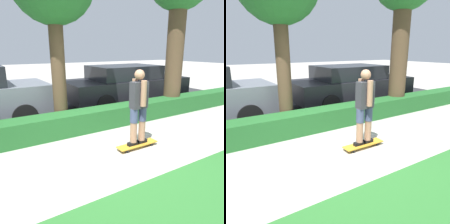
{
  "view_description": "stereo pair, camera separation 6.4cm",
  "coord_description": "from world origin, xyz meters",
  "views": [
    {
      "loc": [
        -2.2,
        -3.31,
        2.03
      ],
      "look_at": [
        0.2,
        0.6,
        0.71
      ],
      "focal_mm": 35.0,
      "sensor_mm": 36.0,
      "label": 1
    },
    {
      "loc": [
        -2.26,
        -3.28,
        2.03
      ],
      "look_at": [
        0.2,
        0.6,
        0.71
      ],
      "focal_mm": 35.0,
      "sensor_mm": 36.0,
      "label": 2
    }
  ],
  "objects": [
    {
      "name": "skater_person",
      "position": [
        0.51,
        0.06,
        0.92
      ],
      "size": [
        0.48,
        0.4,
        1.57
      ],
      "color": "black",
      "rests_on": "skateboard"
    },
    {
      "name": "hedge_row",
      "position": [
        0.0,
        1.6,
        0.26
      ],
      "size": [
        15.35,
        0.6,
        0.53
      ],
      "color": "#236028",
      "rests_on": "ground_plane"
    },
    {
      "name": "skateboard",
      "position": [
        0.51,
        0.06,
        0.07
      ],
      "size": [
        0.94,
        0.24,
        0.09
      ],
      "color": "gold",
      "rests_on": "ground_plane"
    },
    {
      "name": "ground_plane",
      "position": [
        0.0,
        0.0,
        0.0
      ],
      "size": [
        60.0,
        60.0,
        0.0
      ],
      "primitive_type": "plane",
      "color": "#ADA89E"
    },
    {
      "name": "parked_car_middle",
      "position": [
        2.58,
        3.45,
        0.78
      ],
      "size": [
        4.75,
        2.02,
        1.46
      ],
      "rotation": [
        0.0,
        0.0,
        -0.01
      ],
      "color": "black",
      "rests_on": "ground_plane"
    },
    {
      "name": "street_asphalt",
      "position": [
        0.0,
        4.2,
        0.0
      ],
      "size": [
        15.35,
        5.0,
        0.01
      ],
      "color": "#2D2D30",
      "rests_on": "ground_plane"
    }
  ]
}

